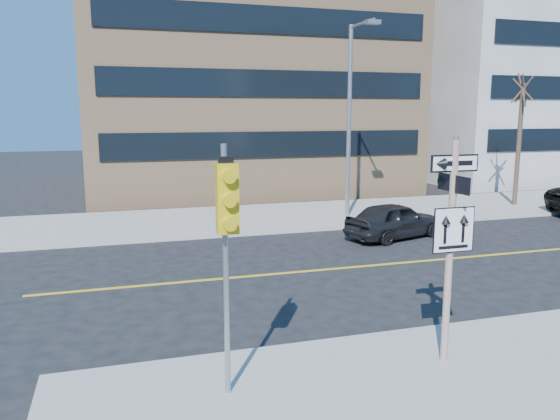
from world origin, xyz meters
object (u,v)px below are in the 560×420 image
object	(u,v)px
streetlight_a	(352,108)
street_tree_west	(523,92)
sign_pole	(451,238)
parked_car_a	(395,220)
traffic_signal	(227,219)

from	to	relation	value
streetlight_a	street_tree_west	xyz separation A→B (m)	(9.00, 0.54, 0.77)
sign_pole	street_tree_west	world-z (taller)	street_tree_west
parked_car_a	street_tree_west	xyz separation A→B (m)	(8.79, 4.17, 4.85)
parked_car_a	street_tree_west	bearing A→B (deg)	-81.59
traffic_signal	streetlight_a	size ratio (longest dim) A/B	0.50
traffic_signal	streetlight_a	distance (m)	15.72
traffic_signal	street_tree_west	distance (m)	22.14
street_tree_west	sign_pole	bearing A→B (deg)	-133.26
traffic_signal	sign_pole	bearing A→B (deg)	2.11
sign_pole	traffic_signal	distance (m)	4.05
sign_pole	streetlight_a	distance (m)	14.05
parked_car_a	streetlight_a	bearing A→B (deg)	-13.68
sign_pole	traffic_signal	world-z (taller)	sign_pole
parked_car_a	street_tree_west	distance (m)	10.87
parked_car_a	traffic_signal	bearing A→B (deg)	123.04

